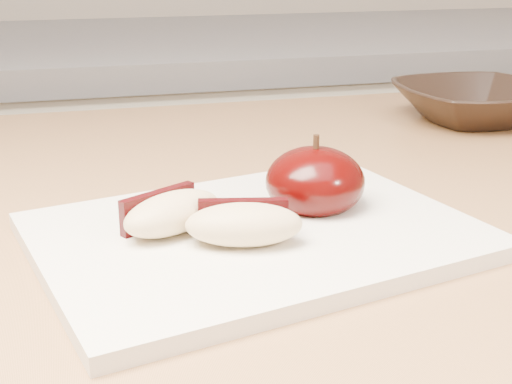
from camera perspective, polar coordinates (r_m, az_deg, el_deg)
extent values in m
cube|color=silver|center=(1.40, -9.76, -8.16)|extent=(2.40, 0.60, 0.90)
cube|color=slate|center=(1.25, -10.99, 11.25)|extent=(2.40, 0.62, 0.04)
cube|color=#A47347|center=(0.59, -5.06, -1.74)|extent=(1.64, 0.64, 0.04)
cube|color=silver|center=(0.48, 0.00, -3.48)|extent=(0.32, 0.26, 0.01)
ellipsoid|color=black|center=(0.51, 4.74, 0.83)|extent=(0.08, 0.08, 0.05)
cylinder|color=black|center=(0.50, 4.84, 4.01)|extent=(0.00, 0.00, 0.01)
ellipsoid|color=#D1B485|center=(0.46, -6.67, -1.68)|extent=(0.08, 0.07, 0.03)
cube|color=black|center=(0.48, -7.84, -1.33)|extent=(0.05, 0.03, 0.02)
ellipsoid|color=#D1B485|center=(0.44, -0.97, -2.62)|extent=(0.08, 0.05, 0.03)
cube|color=black|center=(0.46, -1.02, -2.02)|extent=(0.06, 0.02, 0.02)
imported|color=black|center=(0.84, 17.07, 6.83)|extent=(0.17, 0.17, 0.04)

